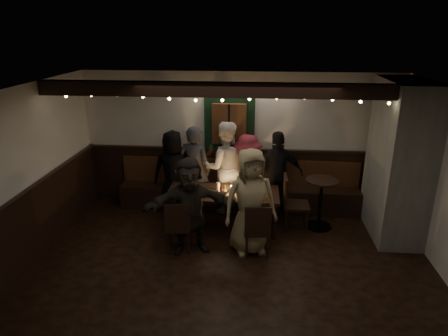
# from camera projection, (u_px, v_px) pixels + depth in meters

# --- Properties ---
(room) EXTENTS (6.02, 5.01, 2.62)m
(room) POSITION_uv_depth(u_px,v_px,m) (301.00, 172.00, 6.64)
(room) COLOR black
(room) RESTS_ON ground
(dining_table) EXTENTS (1.91, 0.82, 0.83)m
(dining_table) POSITION_uv_depth(u_px,v_px,m) (223.00, 195.00, 6.87)
(dining_table) COLOR black
(dining_table) RESTS_ON ground
(chair_near_left) EXTENTS (0.44, 0.44, 0.87)m
(chair_near_left) POSITION_uv_depth(u_px,v_px,m) (178.00, 224.00, 6.16)
(chair_near_left) COLOR black
(chair_near_left) RESTS_ON ground
(chair_near_right) EXTENTS (0.44, 0.44, 0.88)m
(chair_near_right) POSITION_uv_depth(u_px,v_px,m) (257.00, 228.00, 6.03)
(chair_near_right) COLOR black
(chair_near_right) RESTS_ON ground
(chair_end) EXTENTS (0.45, 0.45, 0.98)m
(chair_end) POSITION_uv_depth(u_px,v_px,m) (291.00, 200.00, 6.87)
(chair_end) COLOR black
(chair_end) RESTS_ON ground
(high_top) EXTENTS (0.56, 0.56, 0.90)m
(high_top) POSITION_uv_depth(u_px,v_px,m) (321.00, 197.00, 6.92)
(high_top) COLOR black
(high_top) RESTS_ON ground
(person_a) EXTENTS (0.84, 0.62, 1.57)m
(person_a) POSITION_uv_depth(u_px,v_px,m) (174.00, 171.00, 7.54)
(person_a) COLOR black
(person_a) RESTS_ON ground
(person_b) EXTENTS (0.67, 0.49, 1.68)m
(person_b) POSITION_uv_depth(u_px,v_px,m) (195.00, 169.00, 7.48)
(person_b) COLOR #2D2E39
(person_b) RESTS_ON ground
(person_c) EXTENTS (0.96, 0.81, 1.75)m
(person_c) POSITION_uv_depth(u_px,v_px,m) (225.00, 167.00, 7.48)
(person_c) COLOR silver
(person_c) RESTS_ON ground
(person_d) EXTENTS (1.10, 0.83, 1.51)m
(person_d) POSITION_uv_depth(u_px,v_px,m) (247.00, 174.00, 7.49)
(person_d) COLOR maroon
(person_d) RESTS_ON ground
(person_e) EXTENTS (0.99, 0.53, 1.61)m
(person_e) POSITION_uv_depth(u_px,v_px,m) (278.00, 174.00, 7.34)
(person_e) COLOR black
(person_e) RESTS_ON ground
(person_f) EXTENTS (1.50, 0.82, 1.55)m
(person_f) POSITION_uv_depth(u_px,v_px,m) (190.00, 206.00, 6.12)
(person_f) COLOR black
(person_f) RESTS_ON ground
(person_g) EXTENTS (0.95, 0.76, 1.69)m
(person_g) POSITION_uv_depth(u_px,v_px,m) (250.00, 202.00, 6.09)
(person_g) COLOR tan
(person_g) RESTS_ON ground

